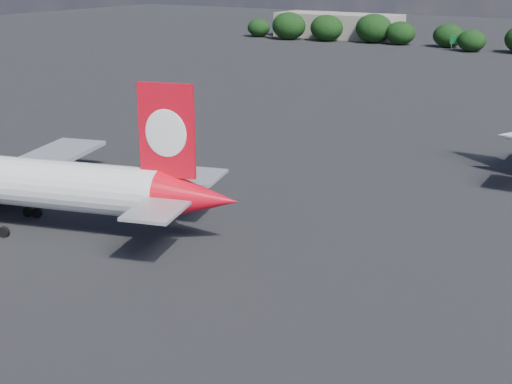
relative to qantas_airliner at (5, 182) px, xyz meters
The scene contains 4 objects.
ground 51.11m from the qantas_airliner, 76.28° to the left, with size 500.00×500.00×0.00m, color black.
qantas_airliner is the anchor object (origin of this frame).
terminal_building 189.02m from the qantas_airliner, 106.26° to the left, with size 42.00×16.00×8.00m.
highway_sign 165.57m from the qantas_airliner, 92.05° to the left, with size 6.00×0.30×4.50m.
Camera 1 is at (44.10, -32.30, 25.08)m, focal length 50.00 mm.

